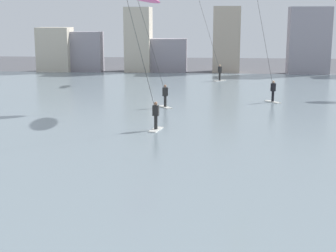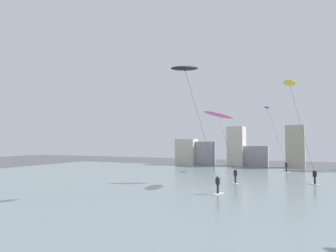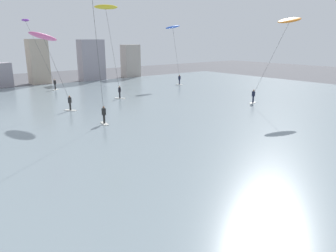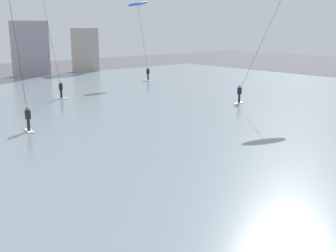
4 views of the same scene
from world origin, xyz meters
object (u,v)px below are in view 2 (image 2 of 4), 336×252
kitesurfer_pink (220,120)px  kitesurfer_black (189,83)px  kitesurfer_yellow (291,89)px  kitesurfer_purple (270,116)px

kitesurfer_pink → kitesurfer_black: bearing=-88.7°
kitesurfer_black → kitesurfer_pink: bearing=91.3°
kitesurfer_black → kitesurfer_yellow: bearing=57.3°
kitesurfer_pink → kitesurfer_purple: bearing=78.0°
kitesurfer_purple → kitesurfer_yellow: 15.83m
kitesurfer_black → kitesurfer_purple: 26.90m
kitesurfer_purple → kitesurfer_black: bearing=-96.9°
kitesurfer_pink → kitesurfer_yellow: kitesurfer_yellow is taller
kitesurfer_pink → kitesurfer_yellow: bearing=8.6°
kitesurfer_purple → kitesurfer_yellow: bearing=-74.7°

